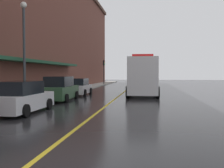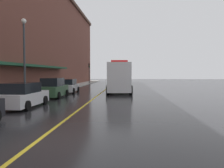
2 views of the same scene
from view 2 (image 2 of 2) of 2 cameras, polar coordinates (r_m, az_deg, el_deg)
ground_plane at (r=32.74m, az=-1.52°, el=-1.33°), size 112.00×112.00×0.00m
sidewalk_left at (r=33.89m, az=-12.02°, el=-1.12°), size 2.40×70.00×0.15m
lane_center_stripe at (r=32.74m, az=-1.52°, el=-1.32°), size 0.16×70.00×0.01m
brick_building_left at (r=35.66m, az=-22.78°, el=11.75°), size 11.59×64.00×16.06m
parked_car_1 at (r=16.67m, az=-21.32°, el=-2.76°), size 2.11×4.75×1.69m
parked_car_2 at (r=22.58m, az=-14.47°, el=-1.07°), size 2.03×4.41×1.86m
parked_car_3 at (r=27.71m, az=-10.98°, el=-0.55°), size 2.14×4.15×1.62m
box_truck at (r=27.72m, az=1.94°, el=1.58°), size 3.01×9.39×3.70m
parking_meter_0 at (r=25.27m, az=-15.62°, el=-0.24°), size 0.14×0.18×1.33m
parking_meter_2 at (r=18.30m, az=-23.60°, el=-1.49°), size 0.14×0.18×1.33m
street_lamp_left at (r=21.57m, az=-21.13°, el=8.06°), size 0.44×0.44×6.94m
traffic_light_near at (r=50.16m, az=-5.72°, el=3.69°), size 0.38×0.36×4.30m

